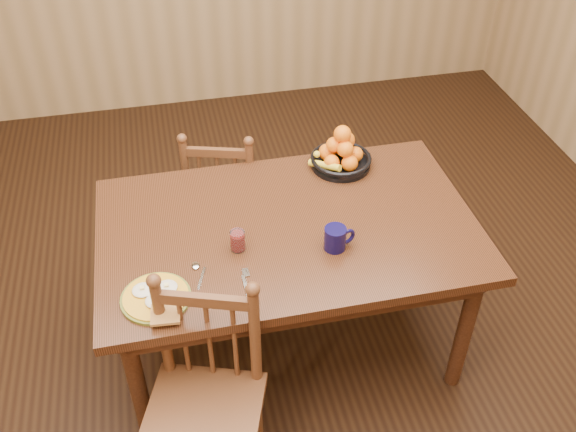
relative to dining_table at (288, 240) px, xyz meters
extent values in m
cube|color=black|center=(0.00, 0.00, -0.67)|extent=(4.50, 5.00, 0.01)
cube|color=black|center=(0.00, 0.00, 0.06)|extent=(1.60, 1.00, 0.04)
cube|color=black|center=(0.00, 0.42, -0.01)|extent=(1.40, 0.04, 0.10)
cube|color=black|center=(0.00, -0.42, -0.01)|extent=(1.40, 0.04, 0.10)
cube|color=black|center=(0.72, 0.00, -0.01)|extent=(0.04, 0.84, 0.10)
cube|color=black|center=(-0.72, 0.00, -0.01)|extent=(0.04, 0.84, 0.10)
cylinder|color=black|center=(-0.70, -0.40, -0.31)|extent=(0.07, 0.07, 0.70)
cylinder|color=black|center=(0.70, -0.40, -0.31)|extent=(0.07, 0.07, 0.70)
cylinder|color=black|center=(-0.70, 0.40, -0.31)|extent=(0.07, 0.07, 0.70)
cylinder|color=black|center=(0.70, 0.40, -0.31)|extent=(0.07, 0.07, 0.70)
cube|color=#4B2816|center=(-0.18, 0.72, -0.27)|extent=(0.48, 0.47, 0.04)
cylinder|color=#4B2816|center=(0.01, 0.82, -0.47)|extent=(0.03, 0.03, 0.38)
cylinder|color=#4B2816|center=(-0.29, 0.91, -0.47)|extent=(0.03, 0.03, 0.38)
cylinder|color=#4B2816|center=(-0.07, 0.53, -0.47)|extent=(0.03, 0.03, 0.38)
cylinder|color=#4B2816|center=(-0.38, 0.62, -0.47)|extent=(0.03, 0.03, 0.38)
cylinder|color=#4B2816|center=(-0.08, 0.51, -0.04)|extent=(0.04, 0.04, 0.46)
cylinder|color=#4B2816|center=(-0.38, 0.60, -0.04)|extent=(0.04, 0.04, 0.46)
cylinder|color=#4B2816|center=(-0.23, 0.56, -0.08)|extent=(0.02, 0.02, 0.35)
cube|color=#4B2816|center=(-0.23, 0.56, 0.12)|extent=(0.31, 0.12, 0.04)
cube|color=#4B2816|center=(-0.46, -0.63, -0.23)|extent=(0.53, 0.52, 0.04)
cylinder|color=#4B2816|center=(-0.57, -0.42, -0.46)|extent=(0.03, 0.03, 0.41)
cylinder|color=#4B2816|center=(-0.24, -0.53, -0.46)|extent=(0.03, 0.03, 0.41)
cylinder|color=#4B2816|center=(-0.56, -0.40, 0.02)|extent=(0.04, 0.04, 0.50)
cylinder|color=#4B2816|center=(-0.24, -0.51, 0.02)|extent=(0.04, 0.04, 0.50)
cylinder|color=#4B2816|center=(-0.40, -0.46, -0.03)|extent=(0.02, 0.02, 0.38)
cube|color=#4B2816|center=(-0.40, -0.46, 0.19)|extent=(0.34, 0.14, 0.05)
cylinder|color=#59601E|center=(-0.57, -0.31, 0.09)|extent=(0.26, 0.26, 0.01)
cylinder|color=orange|center=(-0.57, -0.31, 0.10)|extent=(0.24, 0.24, 0.01)
ellipsoid|color=silver|center=(-0.62, -0.28, 0.11)|extent=(0.08, 0.08, 0.01)
cube|color=#F2E08C|center=(-0.62, -0.28, 0.12)|extent=(0.02, 0.02, 0.01)
ellipsoid|color=silver|center=(-0.53, -0.28, 0.11)|extent=(0.08, 0.08, 0.01)
cube|color=#F2E08C|center=(-0.53, -0.28, 0.12)|extent=(0.02, 0.02, 0.01)
ellipsoid|color=silver|center=(-0.57, -0.34, 0.11)|extent=(0.08, 0.08, 0.01)
cube|color=#F2E08C|center=(-0.57, -0.34, 0.12)|extent=(0.02, 0.02, 0.01)
cube|color=brown|center=(-0.54, -0.42, 0.11)|extent=(0.11, 0.11, 0.01)
cube|color=silver|center=(-0.24, -0.33, 0.09)|extent=(0.02, 0.15, 0.00)
cube|color=silver|center=(-0.22, -0.25, 0.09)|extent=(0.03, 0.05, 0.00)
cube|color=silver|center=(-0.39, -0.24, 0.09)|extent=(0.05, 0.12, 0.00)
ellipsoid|color=silver|center=(-0.41, -0.17, 0.09)|extent=(0.03, 0.04, 0.01)
cylinder|color=black|center=(0.16, -0.18, 0.13)|extent=(0.09, 0.09, 0.10)
torus|color=black|center=(0.21, -0.18, 0.13)|extent=(0.07, 0.04, 0.07)
cylinder|color=black|center=(0.16, -0.18, 0.18)|extent=(0.08, 0.08, 0.00)
cylinder|color=silver|center=(-0.23, -0.10, 0.13)|extent=(0.06, 0.06, 0.09)
cylinder|color=maroon|center=(-0.23, -0.10, 0.12)|extent=(0.05, 0.05, 0.07)
cylinder|color=black|center=(0.34, 0.37, 0.09)|extent=(0.28, 0.28, 0.02)
torus|color=black|center=(0.34, 0.37, 0.13)|extent=(0.29, 0.29, 0.02)
cylinder|color=black|center=(0.34, 0.37, 0.09)|extent=(0.10, 0.10, 0.01)
sphere|color=orange|center=(0.41, 0.37, 0.14)|extent=(0.07, 0.07, 0.07)
sphere|color=orange|center=(0.36, 0.44, 0.14)|extent=(0.08, 0.08, 0.08)
sphere|color=orange|center=(0.28, 0.41, 0.15)|extent=(0.08, 0.08, 0.08)
sphere|color=orange|center=(0.28, 0.33, 0.14)|extent=(0.07, 0.07, 0.07)
sphere|color=orange|center=(0.36, 0.30, 0.14)|extent=(0.08, 0.08, 0.08)
sphere|color=orange|center=(0.37, 0.40, 0.21)|extent=(0.08, 0.08, 0.08)
sphere|color=orange|center=(0.30, 0.38, 0.20)|extent=(0.07, 0.07, 0.07)
sphere|color=orange|center=(0.34, 0.33, 0.21)|extent=(0.08, 0.08, 0.08)
sphere|color=orange|center=(0.34, 0.37, 0.26)|extent=(0.08, 0.08, 0.08)
cylinder|color=yellow|center=(0.25, 0.33, 0.13)|extent=(0.10, 0.17, 0.07)
camera|label=1|loc=(-0.44, -2.02, 1.85)|focal=40.00mm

